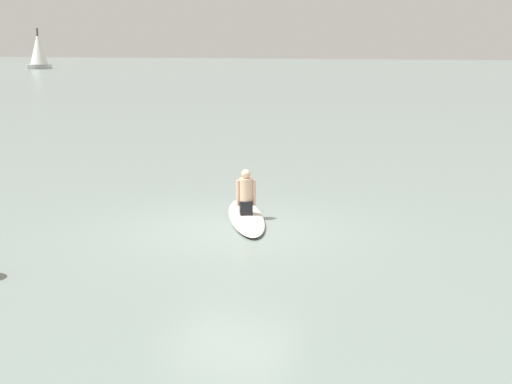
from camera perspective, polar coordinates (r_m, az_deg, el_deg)
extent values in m
plane|color=slate|center=(13.03, -2.10, -3.25)|extent=(400.00, 400.00, 0.00)
ellipsoid|color=silver|center=(13.84, -0.84, -2.09)|extent=(3.10, 2.15, 0.11)
cube|color=black|center=(13.79, -0.85, -1.28)|extent=(0.39, 0.37, 0.29)
cylinder|color=#D6AD8E|center=(13.71, -0.85, 0.19)|extent=(0.36, 0.36, 0.48)
sphere|color=#D6AD8E|center=(13.65, -0.86, 1.52)|extent=(0.19, 0.19, 0.19)
cylinder|color=#D6AD8E|center=(13.71, -1.52, -0.08)|extent=(0.10, 0.10, 0.52)
cylinder|color=#D6AD8E|center=(13.74, -0.18, -0.05)|extent=(0.10, 0.10, 0.52)
cube|color=silver|center=(121.34, -17.76, 10.01)|extent=(3.71, 3.79, 0.73)
cylinder|color=#4C4238|center=(121.30, -17.86, 11.58)|extent=(0.33, 0.33, 5.95)
cone|color=white|center=(121.30, -17.85, 11.42)|extent=(4.04, 4.04, 5.24)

